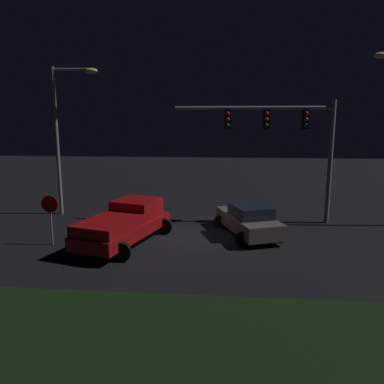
% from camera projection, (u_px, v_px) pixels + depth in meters
% --- Properties ---
extents(ground_plane, '(80.00, 80.00, 0.00)m').
position_uv_depth(ground_plane, '(196.00, 235.00, 17.96)').
color(ground_plane, black).
extents(grass_median, '(21.21, 6.47, 0.10)m').
position_uv_depth(grass_median, '(162.00, 361.00, 8.41)').
color(grass_median, black).
rests_on(grass_median, ground_plane).
extents(pickup_truck, '(3.85, 5.74, 1.80)m').
position_uv_depth(pickup_truck, '(126.00, 221.00, 16.64)').
color(pickup_truck, maroon).
rests_on(pickup_truck, ground_plane).
extents(car_sedan, '(3.38, 4.75, 1.51)m').
position_uv_depth(car_sedan, '(249.00, 220.00, 17.85)').
color(car_sedan, '#514C47').
rests_on(car_sedan, ground_plane).
extents(traffic_signal_gantry, '(8.32, 0.56, 6.50)m').
position_uv_depth(traffic_signal_gantry, '(284.00, 131.00, 19.45)').
color(traffic_signal_gantry, slate).
rests_on(traffic_signal_gantry, ground_plane).
extents(street_lamp_left, '(2.68, 0.44, 8.39)m').
position_uv_depth(street_lamp_left, '(65.00, 124.00, 21.15)').
color(street_lamp_left, slate).
rests_on(street_lamp_left, ground_plane).
extents(stop_sign, '(0.76, 0.08, 2.23)m').
position_uv_depth(stop_sign, '(50.00, 210.00, 16.28)').
color(stop_sign, slate).
rests_on(stop_sign, ground_plane).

